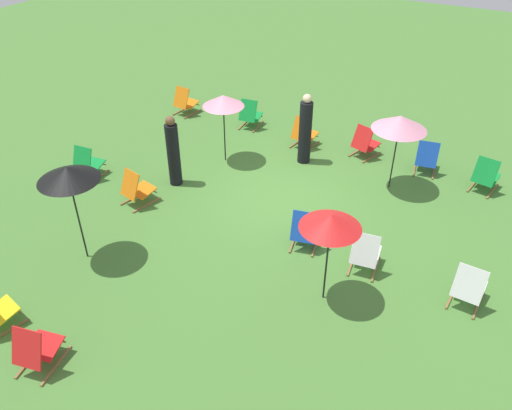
{
  "coord_description": "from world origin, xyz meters",
  "views": [
    {
      "loc": [
        -4.1,
        8.63,
        6.34
      ],
      "look_at": [
        0.0,
        1.2,
        0.5
      ],
      "focal_mm": 35.84,
      "sensor_mm": 36.0,
      "label": 1
    }
  ],
  "objects": [
    {
      "name": "ground_plane",
      "position": [
        0.0,
        0.0,
        0.0
      ],
      "size": [
        40.0,
        40.0,
        0.0
      ],
      "primitive_type": "plane",
      "color": "#477A33"
    },
    {
      "name": "deckchair_0",
      "position": [
        -3.88,
        -2.48,
        0.37
      ],
      "size": [
        0.6,
        0.83,
        0.83
      ],
      "rotation": [
        0.0,
        0.0,
        -0.17
      ],
      "color": "olive",
      "rests_on": "ground"
    },
    {
      "name": "deckchair_1",
      "position": [
        -2.52,
        -2.65,
        0.37
      ],
      "size": [
        0.59,
        0.83,
        0.83
      ],
      "rotation": [
        0.0,
        0.0,
        0.16
      ],
      "color": "olive",
      "rests_on": "ground"
    },
    {
      "name": "deckchair_2",
      "position": [
        -0.97,
        -2.7,
        0.37
      ],
      "size": [
        0.69,
        0.87,
        0.83
      ],
      "rotation": [
        0.0,
        0.0,
        -0.31
      ],
      "color": "olive",
      "rests_on": "ground"
    },
    {
      "name": "deckchair_4",
      "position": [
        2.37,
        -2.77,
        0.37
      ],
      "size": [
        0.55,
        0.8,
        0.83
      ],
      "rotation": [
        0.0,
        0.0,
        0.1
      ],
      "color": "olive",
      "rests_on": "ground"
    },
    {
      "name": "deckchair_7",
      "position": [
        4.37,
        1.44,
        0.37
      ],
      "size": [
        0.55,
        0.8,
        0.83
      ],
      "rotation": [
        0.0,
        0.0,
        0.1
      ],
      "color": "olive",
      "rests_on": "ground"
    },
    {
      "name": "deckchair_8",
      "position": [
        -4.2,
        1.43,
        0.37
      ],
      "size": [
        0.53,
        0.79,
        0.83
      ],
      "rotation": [
        0.0,
        0.0,
        -0.07
      ],
      "color": "olive",
      "rests_on": "ground"
    },
    {
      "name": "deckchair_9",
      "position": [
        0.59,
        -2.44,
        0.37
      ],
      "size": [
        0.57,
        0.82,
        0.83
      ],
      "rotation": [
        0.0,
        0.0,
        -0.13
      ],
      "color": "olive",
      "rests_on": "ground"
    },
    {
      "name": "deckchair_10",
      "position": [
        1.11,
        5.85,
        0.37
      ],
      "size": [
        0.63,
        0.84,
        0.83
      ],
      "rotation": [
        0.0,
        0.0,
        0.21
      ],
      "color": "olive",
      "rests_on": "ground"
    },
    {
      "name": "deckchair_11",
      "position": [
        2.65,
        1.75,
        0.37
      ],
      "size": [
        0.64,
        0.85,
        0.83
      ],
      "rotation": [
        0.0,
        0.0,
        -0.23
      ],
      "color": "olive",
      "rests_on": "ground"
    },
    {
      "name": "deckchair_12",
      "position": [
        4.48,
        -2.63,
        0.37
      ],
      "size": [
        0.55,
        0.81,
        0.83
      ],
      "rotation": [
        0.0,
        0.0,
        -0.11
      ],
      "color": "olive",
      "rests_on": "ground"
    },
    {
      "name": "deckchair_13",
      "position": [
        -2.39,
        1.42,
        0.37
      ],
      "size": [
        0.57,
        0.82,
        0.83
      ],
      "rotation": [
        0.0,
        0.0,
        0.13
      ],
      "color": "olive",
      "rests_on": "ground"
    },
    {
      "name": "deckchair_14",
      "position": [
        -1.15,
        1.33,
        0.37
      ],
      "size": [
        0.63,
        0.85,
        0.83
      ],
      "rotation": [
        0.0,
        0.0,
        0.22
      ],
      "color": "olive",
      "rests_on": "ground"
    },
    {
      "name": "umbrella_0",
      "position": [
        2.34,
        3.63,
        1.83
      ],
      "size": [
        1.08,
        1.08,
        1.97
      ],
      "color": "black",
      "rests_on": "ground"
    },
    {
      "name": "umbrella_1",
      "position": [
        -2.03,
        2.47,
        1.63
      ],
      "size": [
        1.0,
        1.0,
        1.76
      ],
      "color": "black",
      "rests_on": "ground"
    },
    {
      "name": "umbrella_2",
      "position": [
        2.0,
        -0.83,
        1.58
      ],
      "size": [
        0.99,
        0.99,
        1.72
      ],
      "color": "black",
      "rests_on": "ground"
    },
    {
      "name": "umbrella_3",
      "position": [
        -1.98,
        -1.56,
        1.62
      ],
      "size": [
        1.19,
        1.19,
        1.78
      ],
      "color": "black",
      "rests_on": "ground"
    },
    {
      "name": "person_0",
      "position": [
        0.25,
        -1.71,
        0.84
      ],
      "size": [
        0.42,
        0.42,
        1.77
      ],
      "rotation": [
        0.0,
        0.0,
        5.76
      ],
      "color": "black",
      "rests_on": "ground"
    },
    {
      "name": "person_1",
      "position": [
        2.42,
        0.66,
        0.8
      ],
      "size": [
        0.41,
        0.41,
        1.69
      ],
      "rotation": [
        0.0,
        0.0,
        5.57
      ],
      "color": "black",
      "rests_on": "ground"
    }
  ]
}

